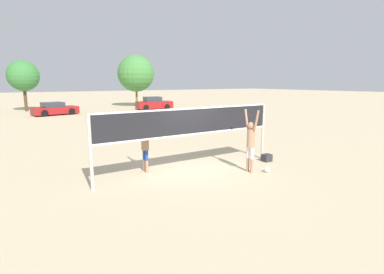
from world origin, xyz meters
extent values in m
plane|color=#C6B28C|center=(0.00, 0.00, 0.00)|extent=(200.00, 200.00, 0.00)
cylinder|color=beige|center=(-3.59, 0.00, 1.18)|extent=(0.11, 0.11, 2.36)
cylinder|color=beige|center=(3.59, 0.00, 1.18)|extent=(0.11, 0.11, 2.36)
cube|color=black|center=(0.00, 0.00, 1.87)|extent=(7.08, 0.02, 0.99)
cube|color=white|center=(0.00, 0.00, 2.33)|extent=(7.08, 0.03, 0.06)
cube|color=white|center=(0.00, 0.00, 1.40)|extent=(7.08, 0.03, 0.06)
cylinder|color=tan|center=(1.75, -1.29, 0.26)|extent=(0.11, 0.11, 0.51)
cylinder|color=white|center=(1.75, -1.29, 0.72)|extent=(0.12, 0.12, 0.42)
cylinder|color=tan|center=(1.75, -1.09, 0.26)|extent=(0.11, 0.11, 0.51)
cylinder|color=white|center=(1.75, -1.09, 0.72)|extent=(0.12, 0.12, 0.42)
cylinder|color=tan|center=(1.75, -1.19, 1.26)|extent=(0.28, 0.28, 0.66)
sphere|color=tan|center=(1.75, -1.19, 1.72)|extent=(0.26, 0.26, 0.26)
cylinder|color=tan|center=(1.75, -1.43, 1.92)|extent=(0.08, 0.23, 0.74)
cylinder|color=tan|center=(1.75, -0.94, 1.92)|extent=(0.08, 0.23, 0.74)
cylinder|color=tan|center=(-1.43, 1.02, 0.23)|extent=(0.11, 0.11, 0.45)
cylinder|color=#1E47A5|center=(-1.43, 1.02, 0.64)|extent=(0.12, 0.12, 0.37)
cylinder|color=tan|center=(-1.43, 0.82, 0.23)|extent=(0.11, 0.11, 0.45)
cylinder|color=#1E47A5|center=(-1.43, 0.82, 0.64)|extent=(0.12, 0.12, 0.37)
cylinder|color=tan|center=(-1.43, 0.92, 1.12)|extent=(0.28, 0.28, 0.58)
sphere|color=tan|center=(-1.43, 0.92, 1.52)|extent=(0.23, 0.23, 0.23)
cylinder|color=tan|center=(-1.43, 1.15, 1.70)|extent=(0.08, 0.21, 0.65)
cylinder|color=tan|center=(-1.43, 0.68, 1.70)|extent=(0.08, 0.21, 0.65)
sphere|color=white|center=(2.25, -1.57, 0.11)|extent=(0.22, 0.22, 0.22)
cube|color=#2D2D33|center=(3.40, -0.46, 0.15)|extent=(0.37, 0.32, 0.30)
cube|color=maroon|center=(-1.01, 23.54, 0.47)|extent=(4.41, 2.53, 0.68)
cube|color=#2D333D|center=(-1.22, 23.50, 1.04)|extent=(2.14, 1.98, 0.47)
cylinder|color=black|center=(0.10, 24.62, 0.32)|extent=(0.67, 0.33, 0.64)
cylinder|color=black|center=(0.41, 22.91, 0.32)|extent=(0.67, 0.33, 0.64)
cylinder|color=black|center=(-2.43, 24.16, 0.32)|extent=(0.67, 0.33, 0.64)
cylinder|color=black|center=(-2.13, 22.46, 0.32)|extent=(0.67, 0.33, 0.64)
cube|color=maroon|center=(9.96, 23.67, 0.54)|extent=(4.37, 2.21, 0.82)
cube|color=#2D333D|center=(9.75, 23.70, 1.23)|extent=(2.06, 1.80, 0.56)
cylinder|color=black|center=(11.35, 24.34, 0.32)|extent=(0.66, 0.29, 0.64)
cylinder|color=black|center=(11.16, 22.70, 0.32)|extent=(0.66, 0.29, 0.64)
cylinder|color=black|center=(8.76, 24.64, 0.32)|extent=(0.66, 0.29, 0.64)
cylinder|color=black|center=(8.57, 23.01, 0.32)|extent=(0.66, 0.29, 0.64)
cylinder|color=#4C3823|center=(-3.12, 29.43, 1.49)|extent=(0.33, 0.33, 2.99)
sphere|color=#387A38|center=(-3.12, 29.43, 3.91)|extent=(3.34, 3.34, 3.34)
cylinder|color=brown|center=(9.91, 28.91, 1.51)|extent=(0.27, 0.27, 3.02)
sphere|color=#42843D|center=(9.91, 28.91, 4.33)|extent=(4.78, 4.78, 4.78)
camera|label=1|loc=(-5.76, -8.90, 3.26)|focal=28.00mm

